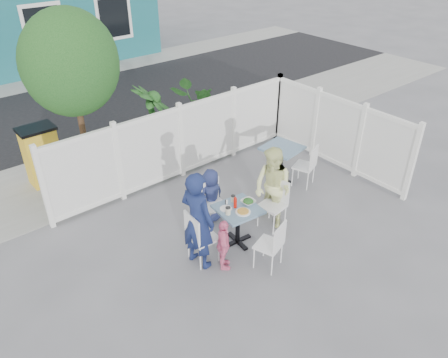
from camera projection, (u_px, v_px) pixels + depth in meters
ground at (253, 229)px, 7.97m from camera, size 80.00×80.00×0.00m
near_sidewalk at (146, 153)px, 10.47m from camera, size 24.00×2.60×0.01m
street at (82, 107)px, 12.91m from camera, size 24.00×5.00×0.01m
far_sidewalk at (44, 80)px, 14.95m from camera, size 24.00×1.60×0.01m
fence_back at (181, 143)px, 9.19m from camera, size 5.86×0.08×1.60m
fence_right at (337, 134)px, 9.57m from camera, size 0.08×3.66×1.60m
tree at (70, 64)px, 7.92m from camera, size 1.80×1.62×3.59m
utility_cabinet at (42, 157)px, 9.05m from camera, size 0.66×0.48×1.21m
potted_shrub_a at (154, 128)px, 9.46m from camera, size 1.38×1.38×1.87m
potted_shrub_b at (206, 118)px, 10.17m from camera, size 1.89×1.79×1.66m
main_table at (238, 216)px, 7.37m from camera, size 0.75×0.75×0.72m
spare_table at (282, 155)px, 9.14m from camera, size 0.85×0.85×0.78m
chair_left at (199, 234)px, 6.96m from camera, size 0.45×0.47×0.96m
chair_right at (275, 200)px, 7.82m from camera, size 0.46×0.47×0.92m
chair_back at (212, 199)px, 7.86m from camera, size 0.46×0.45×0.90m
chair_near at (273, 243)px, 6.86m from camera, size 0.50×0.49×0.88m
chair_spare at (308, 163)px, 8.97m from camera, size 0.53×0.52×0.91m
man at (198, 220)px, 6.78m from camera, size 0.53×0.69×1.71m
woman at (273, 188)px, 7.73m from camera, size 0.62×0.78×1.53m
boy at (211, 196)px, 7.95m from camera, size 0.53×0.35×1.06m
toddler at (224, 245)px, 6.88m from camera, size 0.50×0.57×0.92m
plate_main at (243, 212)px, 7.18m from camera, size 0.26×0.26×0.02m
plate_side at (226, 209)px, 7.26m from camera, size 0.20×0.20×0.01m
salad_bowl at (248, 202)px, 7.39m from camera, size 0.23×0.23×0.06m
coffee_cup_a at (228, 211)px, 7.10m from camera, size 0.08×0.08×0.12m
coffee_cup_b at (233, 199)px, 7.42m from camera, size 0.07×0.07×0.11m
ketchup_bottle at (235, 203)px, 7.25m from camera, size 0.06×0.06×0.18m
salt_shaker at (227, 202)px, 7.37m from camera, size 0.03×0.03×0.08m
pepper_shaker at (226, 202)px, 7.38m from camera, size 0.03×0.03×0.07m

